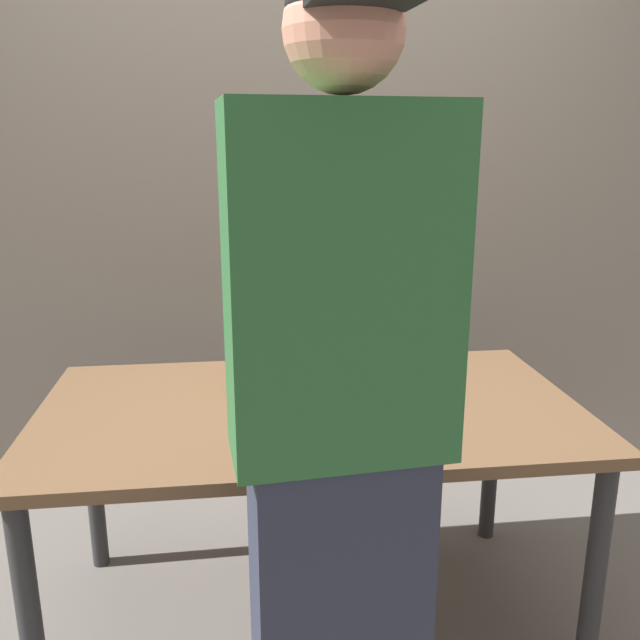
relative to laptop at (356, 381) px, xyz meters
name	(u,v)px	position (x,y,z in m)	size (l,w,h in m)	color
ground_plane	(311,616)	(-0.14, -0.04, -0.76)	(8.00, 8.00, 0.00)	slate
desk	(310,429)	(-0.14, -0.04, -0.12)	(1.53, 0.84, 0.71)	brown
laptop	(356,381)	(0.00, 0.00, 0.00)	(0.38, 0.41, 0.22)	#B7BABC
beer_bottle_amber	(261,344)	(-0.27, 0.21, 0.06)	(0.07, 0.07, 0.30)	brown
beer_bottle_brown	(286,344)	(-0.19, 0.18, 0.07)	(0.07, 0.07, 0.31)	#1E5123
beer_bottle_green	(248,350)	(-0.31, 0.11, 0.07)	(0.08, 0.08, 0.31)	#472B14
person_figure	(340,442)	(-0.15, -0.67, 0.14)	(0.42, 0.29, 1.74)	#2D3347
coffee_mug	(348,427)	(-0.08, -0.30, 0.00)	(0.11, 0.07, 0.09)	#19598C
back_wall	(284,176)	(-0.14, 0.90, 0.54)	(6.00, 0.10, 2.60)	gray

